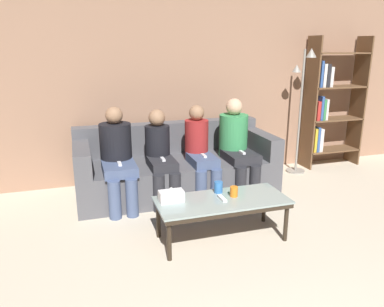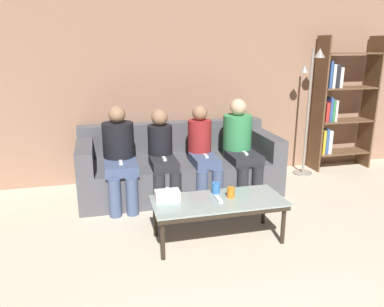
{
  "view_description": "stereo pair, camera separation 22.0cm",
  "coord_description": "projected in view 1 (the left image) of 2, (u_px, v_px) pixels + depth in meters",
  "views": [
    {
      "loc": [
        -1.12,
        -0.67,
        1.75
      ],
      "look_at": [
        0.0,
        2.88,
        0.67
      ],
      "focal_mm": 35.0,
      "sensor_mm": 36.0,
      "label": 1
    },
    {
      "loc": [
        -0.91,
        -0.73,
        1.75
      ],
      "look_at": [
        0.0,
        2.88,
        0.67
      ],
      "focal_mm": 35.0,
      "sensor_mm": 36.0,
      "label": 2
    }
  ],
  "objects": [
    {
      "name": "cup_near_right",
      "position": [
        234.0,
        192.0,
        3.45
      ],
      "size": [
        0.07,
        0.07,
        0.1
      ],
      "color": "orange",
      "rests_on": "coffee_table"
    },
    {
      "name": "tissue_box",
      "position": [
        171.0,
        196.0,
        3.34
      ],
      "size": [
        0.22,
        0.12,
        0.13
      ],
      "color": "white",
      "rests_on": "coffee_table"
    },
    {
      "name": "wall_back",
      "position": [
        163.0,
        81.0,
        4.83
      ],
      "size": [
        12.0,
        0.06,
        2.6
      ],
      "color": "#9E755B",
      "rests_on": "ground_plane"
    },
    {
      "name": "seated_person_right_end",
      "position": [
        236.0,
        143.0,
        4.54
      ],
      "size": [
        0.35,
        0.69,
        1.13
      ],
      "color": "#28282D",
      "rests_on": "ground_plane"
    },
    {
      "name": "seated_person_mid_right",
      "position": [
        200.0,
        150.0,
        4.39
      ],
      "size": [
        0.31,
        0.65,
        1.07
      ],
      "color": "#47567A",
      "rests_on": "ground_plane"
    },
    {
      "name": "seated_person_mid_left",
      "position": [
        160.0,
        154.0,
        4.25
      ],
      "size": [
        0.31,
        0.64,
        1.05
      ],
      "color": "#28282D",
      "rests_on": "ground_plane"
    },
    {
      "name": "game_remote",
      "position": [
        222.0,
        198.0,
        3.4
      ],
      "size": [
        0.04,
        0.15,
        0.02
      ],
      "color": "white",
      "rests_on": "coffee_table"
    },
    {
      "name": "seated_person_left_end",
      "position": [
        117.0,
        154.0,
        4.12
      ],
      "size": [
        0.35,
        0.71,
        1.1
      ],
      "color": "#47567A",
      "rests_on": "ground_plane"
    },
    {
      "name": "couch",
      "position": [
        175.0,
        168.0,
        4.61
      ],
      "size": [
        2.37,
        0.96,
        0.8
      ],
      "color": "#515156",
      "rests_on": "ground_plane"
    },
    {
      "name": "bookshelf",
      "position": [
        328.0,
        104.0,
        5.42
      ],
      "size": [
        0.86,
        0.32,
        1.87
      ],
      "color": "brown",
      "rests_on": "ground_plane"
    },
    {
      "name": "coffee_table",
      "position": [
        222.0,
        203.0,
        3.41
      ],
      "size": [
        1.2,
        0.52,
        0.4
      ],
      "color": "#8C9E99",
      "rests_on": "ground_plane"
    },
    {
      "name": "cup_near_left",
      "position": [
        218.0,
        187.0,
        3.54
      ],
      "size": [
        0.08,
        0.08,
        0.11
      ],
      "color": "#3372BF",
      "rests_on": "coffee_table"
    },
    {
      "name": "standing_lamp",
      "position": [
        302.0,
        98.0,
        5.1
      ],
      "size": [
        0.31,
        0.26,
        1.71
      ],
      "color": "gray",
      "rests_on": "ground_plane"
    }
  ]
}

